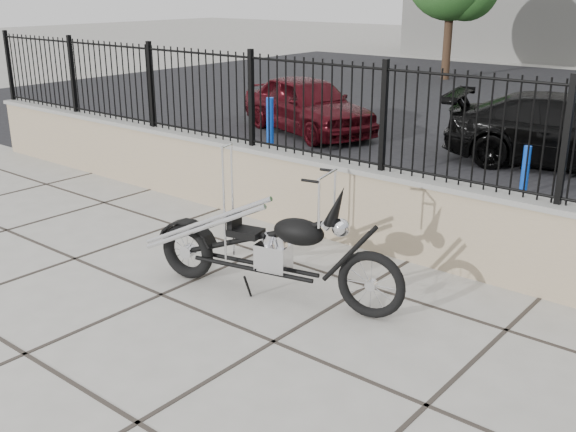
{
  "coord_description": "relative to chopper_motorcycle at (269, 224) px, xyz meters",
  "views": [
    {
      "loc": [
        4.92,
        -3.97,
        2.96
      ],
      "look_at": [
        0.85,
        0.99,
        0.77
      ],
      "focal_mm": 42.0,
      "sensor_mm": 36.0,
      "label": 1
    }
  ],
  "objects": [
    {
      "name": "retaining_wall",
      "position": [
        -0.85,
        1.81,
        -0.29
      ],
      "size": [
        14.0,
        0.36,
        0.96
      ],
      "primitive_type": "cube",
      "color": "gray",
      "rests_on": "ground_plane"
    },
    {
      "name": "bollard_a",
      "position": [
        -3.74,
        4.36,
        -0.22
      ],
      "size": [
        0.15,
        0.15,
        1.1
      ],
      "primitive_type": "cylinder",
      "rotation": [
        0.0,
        0.0,
        0.11
      ],
      "color": "#0C19BD",
      "rests_on": "ground_plane"
    },
    {
      "name": "ground_plane",
      "position": [
        -0.85,
        -0.69,
        -0.77
      ],
      "size": [
        90.0,
        90.0,
        0.0
      ],
      "primitive_type": "plane",
      "color": "#99968E",
      "rests_on": "ground"
    },
    {
      "name": "parking_lot",
      "position": [
        -0.85,
        11.81,
        -0.77
      ],
      "size": [
        30.0,
        30.0,
        0.0
      ],
      "primitive_type": "plane",
      "color": "black",
      "rests_on": "ground"
    },
    {
      "name": "iron_fence",
      "position": [
        -0.85,
        1.81,
        0.79
      ],
      "size": [
        14.0,
        0.08,
        1.2
      ],
      "primitive_type": "cube",
      "color": "black",
      "rests_on": "retaining_wall"
    },
    {
      "name": "car_black",
      "position": [
        0.66,
        7.12,
        -0.15
      ],
      "size": [
        4.51,
        2.61,
        1.23
      ],
      "primitive_type": "imported",
      "rotation": [
        0.0,
        0.0,
        1.79
      ],
      "color": "black",
      "rests_on": "parking_lot"
    },
    {
      "name": "car_red",
      "position": [
        -4.58,
        6.54,
        -0.17
      ],
      "size": [
        3.81,
        2.5,
        1.2
      ],
      "primitive_type": "imported",
      "rotation": [
        0.0,
        0.0,
        1.24
      ],
      "color": "#420910",
      "rests_on": "parking_lot"
    },
    {
      "name": "chopper_motorcycle",
      "position": [
        0.0,
        0.0,
        0.0
      ],
      "size": [
        2.6,
        1.01,
        1.54
      ],
      "primitive_type": null,
      "rotation": [
        0.0,
        0.0,
        0.22
      ],
      "color": "black",
      "rests_on": "ground_plane"
    },
    {
      "name": "bollard_b",
      "position": [
        0.89,
        4.4,
        -0.32
      ],
      "size": [
        0.13,
        0.13,
        0.89
      ],
      "primitive_type": "cylinder",
      "rotation": [
        0.0,
        0.0,
        0.25
      ],
      "color": "#0B32A8",
      "rests_on": "ground_plane"
    }
  ]
}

